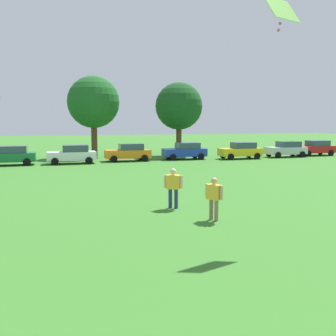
{
  "coord_description": "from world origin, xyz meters",
  "views": [
    {
      "loc": [
        -2.74,
        -0.06,
        3.77
      ],
      "look_at": [
        0.36,
        10.66,
        2.42
      ],
      "focal_mm": 41.05,
      "sensor_mm": 36.0,
      "label": 1
    }
  ],
  "objects_px": {
    "parked_car_white_1": "(73,154)",
    "tree_right": "(94,102)",
    "bystander_midfield": "(173,185)",
    "tree_far_right": "(179,106)",
    "kite": "(282,11)",
    "adult_bystander": "(214,195)",
    "parked_car_blue_3": "(185,151)",
    "parked_car_yellow_4": "(241,150)",
    "parked_car_orange_2": "(129,152)",
    "parked_car_silver_5": "(286,149)",
    "parked_car_green_0": "(11,155)",
    "parked_car_red_6": "(315,148)"
  },
  "relations": [
    {
      "from": "parked_car_orange_2",
      "to": "parked_car_green_0",
      "type": "bearing_deg",
      "value": 3.53
    },
    {
      "from": "parked_car_white_1",
      "to": "parked_car_green_0",
      "type": "bearing_deg",
      "value": -1.81
    },
    {
      "from": "parked_car_blue_3",
      "to": "parked_car_yellow_4",
      "type": "bearing_deg",
      "value": 169.43
    },
    {
      "from": "bystander_midfield",
      "to": "parked_car_white_1",
      "type": "distance_m",
      "value": 20.11
    },
    {
      "from": "adult_bystander",
      "to": "bystander_midfield",
      "type": "height_order",
      "value": "bystander_midfield"
    },
    {
      "from": "parked_car_blue_3",
      "to": "parked_car_silver_5",
      "type": "height_order",
      "value": "same"
    },
    {
      "from": "parked_car_orange_2",
      "to": "parked_car_silver_5",
      "type": "relative_size",
      "value": 1.0
    },
    {
      "from": "parked_car_white_1",
      "to": "tree_right",
      "type": "xyz_separation_m",
      "value": [
        2.57,
        6.41,
        4.95
      ]
    },
    {
      "from": "kite",
      "to": "parked_car_blue_3",
      "type": "bearing_deg",
      "value": 78.59
    },
    {
      "from": "kite",
      "to": "parked_car_blue_3",
      "type": "xyz_separation_m",
      "value": [
        4.99,
        24.71,
        -6.61
      ]
    },
    {
      "from": "parked_car_blue_3",
      "to": "parked_car_red_6",
      "type": "relative_size",
      "value": 1.0
    },
    {
      "from": "parked_car_green_0",
      "to": "tree_right",
      "type": "relative_size",
      "value": 0.5
    },
    {
      "from": "parked_car_orange_2",
      "to": "tree_far_right",
      "type": "relative_size",
      "value": 0.53
    },
    {
      "from": "bystander_midfield",
      "to": "kite",
      "type": "distance_m",
      "value": 7.98
    },
    {
      "from": "parked_car_white_1",
      "to": "tree_right",
      "type": "relative_size",
      "value": 0.5
    },
    {
      "from": "bystander_midfield",
      "to": "tree_far_right",
      "type": "height_order",
      "value": "tree_far_right"
    },
    {
      "from": "kite",
      "to": "parked_car_white_1",
      "type": "distance_m",
      "value": 25.41
    },
    {
      "from": "adult_bystander",
      "to": "parked_car_green_0",
      "type": "distance_m",
      "value": 24.35
    },
    {
      "from": "parked_car_white_1",
      "to": "tree_right",
      "type": "height_order",
      "value": "tree_right"
    },
    {
      "from": "bystander_midfield",
      "to": "tree_right",
      "type": "distance_m",
      "value": 26.66
    },
    {
      "from": "parked_car_silver_5",
      "to": "tree_far_right",
      "type": "xyz_separation_m",
      "value": [
        -10.61,
        4.7,
        4.57
      ]
    },
    {
      "from": "parked_car_silver_5",
      "to": "parked_car_blue_3",
      "type": "bearing_deg",
      "value": -2.92
    },
    {
      "from": "parked_car_silver_5",
      "to": "tree_far_right",
      "type": "distance_m",
      "value": 12.47
    },
    {
      "from": "parked_car_green_0",
      "to": "tree_right",
      "type": "bearing_deg",
      "value": -141.31
    },
    {
      "from": "parked_car_blue_3",
      "to": "adult_bystander",
      "type": "bearing_deg",
      "value": 73.92
    },
    {
      "from": "parked_car_orange_2",
      "to": "tree_right",
      "type": "distance_m",
      "value": 7.95
    },
    {
      "from": "parked_car_white_1",
      "to": "tree_right",
      "type": "bearing_deg",
      "value": -111.83
    },
    {
      "from": "parked_car_orange_2",
      "to": "tree_right",
      "type": "xyz_separation_m",
      "value": [
        -2.7,
        5.6,
        4.95
      ]
    },
    {
      "from": "tree_right",
      "to": "tree_far_right",
      "type": "relative_size",
      "value": 1.07
    },
    {
      "from": "parked_car_yellow_4",
      "to": "tree_right",
      "type": "distance_m",
      "value": 16.34
    },
    {
      "from": "parked_car_yellow_4",
      "to": "parked_car_red_6",
      "type": "bearing_deg",
      "value": -173.08
    },
    {
      "from": "kite",
      "to": "parked_car_silver_5",
      "type": "relative_size",
      "value": 0.33
    },
    {
      "from": "parked_car_green_0",
      "to": "tree_right",
      "type": "xyz_separation_m",
      "value": [
        7.8,
        6.25,
        4.95
      ]
    },
    {
      "from": "kite",
      "to": "parked_car_yellow_4",
      "type": "relative_size",
      "value": 0.33
    },
    {
      "from": "kite",
      "to": "tree_right",
      "type": "xyz_separation_m",
      "value": [
        -3.49,
        30.19,
        -1.66
      ]
    },
    {
      "from": "adult_bystander",
      "to": "kite",
      "type": "relative_size",
      "value": 1.16
    },
    {
      "from": "kite",
      "to": "parked_car_orange_2",
      "type": "xyz_separation_m",
      "value": [
        -0.8,
        24.59,
        -6.61
      ]
    },
    {
      "from": "parked_car_red_6",
      "to": "parked_car_white_1",
      "type": "bearing_deg",
      "value": 2.32
    },
    {
      "from": "tree_right",
      "to": "parked_car_green_0",
      "type": "bearing_deg",
      "value": -141.31
    },
    {
      "from": "bystander_midfield",
      "to": "parked_car_blue_3",
      "type": "bearing_deg",
      "value": -84.45
    },
    {
      "from": "tree_right",
      "to": "tree_far_right",
      "type": "height_order",
      "value": "tree_right"
    },
    {
      "from": "bystander_midfield",
      "to": "kite",
      "type": "height_order",
      "value": "kite"
    },
    {
      "from": "bystander_midfield",
      "to": "tree_far_right",
      "type": "relative_size",
      "value": 0.22
    },
    {
      "from": "bystander_midfield",
      "to": "parked_car_blue_3",
      "type": "distance_m",
      "value": 22.08
    },
    {
      "from": "bystander_midfield",
      "to": "kite",
      "type": "bearing_deg",
      "value": 148.59
    },
    {
      "from": "kite",
      "to": "parked_car_white_1",
      "type": "bearing_deg",
      "value": 104.31
    },
    {
      "from": "parked_car_green_0",
      "to": "parked_car_white_1",
      "type": "distance_m",
      "value": 5.23
    },
    {
      "from": "parked_car_green_0",
      "to": "parked_car_yellow_4",
      "type": "distance_m",
      "value": 21.94
    },
    {
      "from": "parked_car_white_1",
      "to": "parked_car_silver_5",
      "type": "height_order",
      "value": "same"
    },
    {
      "from": "adult_bystander",
      "to": "parked_car_white_1",
      "type": "relative_size",
      "value": 0.39
    }
  ]
}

